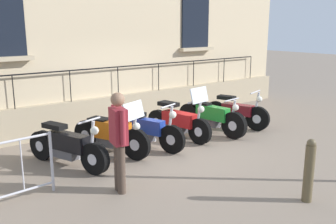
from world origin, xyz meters
name	(u,v)px	position (x,y,z in m)	size (l,w,h in m)	color
ground_plane	(164,143)	(0.00, 0.00, 0.00)	(60.00, 60.00, 0.00)	gray
motorcycle_black	(68,147)	(0.01, -2.44, 0.41)	(2.04, 0.92, 1.06)	black
motorcycle_orange	(111,134)	(-0.08, -1.39, 0.47)	(1.95, 0.99, 1.24)	black
motorcycle_blue	(147,130)	(0.01, -0.52, 0.42)	(2.01, 0.82, 1.08)	black
motorcycle_red	(179,121)	(-0.09, 0.52, 0.44)	(2.00, 0.70, 1.36)	black
motorcycle_green	(211,117)	(0.05, 1.51, 0.43)	(2.14, 0.59, 1.00)	black
motorcycle_maroon	(236,112)	(0.05, 2.46, 0.42)	(1.87, 0.81, 1.06)	black
bollard	(309,170)	(3.83, -0.03, 0.53)	(0.16, 0.16, 1.05)	brown
pedestrian_standing	(119,137)	(1.65, -2.22, 0.97)	(0.52, 0.29, 1.72)	#47382D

